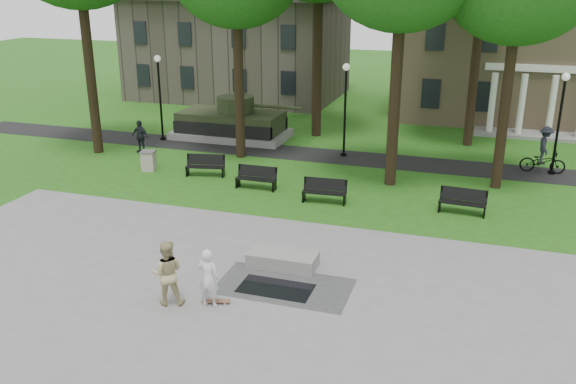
% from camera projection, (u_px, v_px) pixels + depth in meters
% --- Properties ---
extents(ground, '(120.00, 120.00, 0.00)m').
position_uv_depth(ground, '(247.00, 250.00, 20.67)').
color(ground, '#244D12').
rests_on(ground, ground).
extents(plaza, '(22.00, 16.00, 0.02)m').
position_uv_depth(plaza, '(178.00, 326.00, 16.18)').
color(plaza, gray).
rests_on(plaza, ground).
extents(footpath, '(44.00, 2.60, 0.01)m').
position_uv_depth(footpath, '(333.00, 156.00, 31.42)').
color(footpath, black).
rests_on(footpath, ground).
extents(building_right, '(17.00, 12.00, 8.60)m').
position_uv_depth(building_right, '(536.00, 48.00, 39.61)').
color(building_right, '#9E8460').
rests_on(building_right, ground).
extents(building_left, '(15.00, 10.00, 7.20)m').
position_uv_depth(building_left, '(240.00, 48.00, 46.41)').
color(building_left, '#4C443D').
rests_on(building_left, ground).
extents(lamp_left, '(0.36, 0.36, 4.73)m').
position_uv_depth(lamp_left, '(160.00, 91.00, 33.66)').
color(lamp_left, black).
rests_on(lamp_left, ground).
extents(lamp_mid, '(0.36, 0.36, 4.73)m').
position_uv_depth(lamp_mid, '(345.00, 102.00, 30.61)').
color(lamp_mid, black).
rests_on(lamp_mid, ground).
extents(lamp_right, '(0.36, 0.36, 4.73)m').
position_uv_depth(lamp_right, '(560.00, 116.00, 27.71)').
color(lamp_right, black).
rests_on(lamp_right, ground).
extents(tank_monument, '(7.45, 3.40, 2.40)m').
position_uv_depth(tank_monument, '(232.00, 123.00, 34.81)').
color(tank_monument, gray).
rests_on(tank_monument, ground).
extents(puddle, '(2.20, 1.20, 0.00)m').
position_uv_depth(puddle, '(276.00, 288.00, 18.13)').
color(puddle, black).
rests_on(puddle, plaza).
extents(concrete_block, '(2.21, 1.02, 0.45)m').
position_uv_depth(concrete_block, '(283.00, 259.00, 19.46)').
color(concrete_block, gray).
rests_on(concrete_block, plaza).
extents(skateboard, '(0.80, 0.41, 0.07)m').
position_uv_depth(skateboard, '(216.00, 302.00, 17.30)').
color(skateboard, brown).
rests_on(skateboard, plaza).
extents(skateboarder, '(0.63, 0.42, 1.73)m').
position_uv_depth(skateboarder, '(208.00, 278.00, 16.90)').
color(skateboarder, silver).
rests_on(skateboarder, plaza).
extents(friend_watching, '(1.14, 1.03, 1.91)m').
position_uv_depth(friend_watching, '(167.00, 273.00, 16.99)').
color(friend_watching, tan).
rests_on(friend_watching, plaza).
extents(pedestrian_walker, '(1.05, 0.56, 1.71)m').
position_uv_depth(pedestrian_walker, '(140.00, 136.00, 31.91)').
color(pedestrian_walker, black).
rests_on(pedestrian_walker, ground).
extents(cyclist, '(2.04, 1.16, 2.23)m').
position_uv_depth(cyclist, '(544.00, 154.00, 28.56)').
color(cyclist, black).
rests_on(cyclist, ground).
extents(park_bench_0, '(1.85, 0.87, 1.00)m').
position_uv_depth(park_bench_0, '(206.00, 165.00, 28.24)').
color(park_bench_0, black).
rests_on(park_bench_0, ground).
extents(park_bench_1, '(1.80, 0.52, 1.00)m').
position_uv_depth(park_bench_1, '(257.00, 177.00, 26.54)').
color(park_bench_1, black).
rests_on(park_bench_1, ground).
extents(park_bench_2, '(1.83, 0.64, 1.00)m').
position_uv_depth(park_bench_2, '(325.00, 190.00, 24.89)').
color(park_bench_2, black).
rests_on(park_bench_2, ground).
extents(park_bench_3, '(1.82, 0.63, 1.00)m').
position_uv_depth(park_bench_3, '(463.00, 201.00, 23.73)').
color(park_bench_3, black).
rests_on(park_bench_3, ground).
extents(trash_bin, '(0.79, 0.79, 0.96)m').
position_uv_depth(trash_bin, '(149.00, 161.00, 29.03)').
color(trash_bin, '#B1A192').
rests_on(trash_bin, ground).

